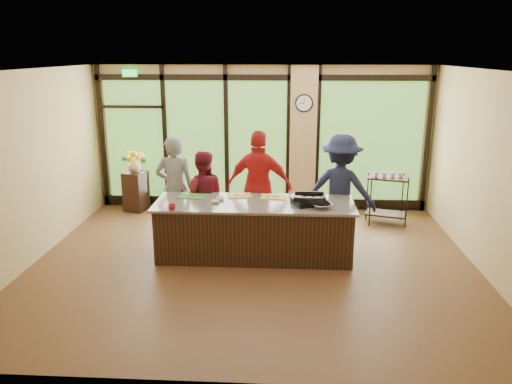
# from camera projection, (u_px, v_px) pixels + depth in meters

# --- Properties ---
(floor) EXTENTS (7.00, 7.00, 0.00)m
(floor) POSITION_uv_depth(u_px,v_px,m) (253.00, 263.00, 7.97)
(floor) COLOR brown
(floor) RESTS_ON ground
(ceiling) EXTENTS (7.00, 7.00, 0.00)m
(ceiling) POSITION_uv_depth(u_px,v_px,m) (253.00, 70.00, 7.15)
(ceiling) COLOR silver
(ceiling) RESTS_ON back_wall
(back_wall) EXTENTS (7.00, 0.00, 7.00)m
(back_wall) POSITION_uv_depth(u_px,v_px,m) (262.00, 138.00, 10.44)
(back_wall) COLOR tan
(back_wall) RESTS_ON floor
(left_wall) EXTENTS (0.00, 6.00, 6.00)m
(left_wall) POSITION_uv_depth(u_px,v_px,m) (29.00, 169.00, 7.75)
(left_wall) COLOR tan
(left_wall) RESTS_ON floor
(right_wall) EXTENTS (0.00, 6.00, 6.00)m
(right_wall) POSITION_uv_depth(u_px,v_px,m) (489.00, 175.00, 7.36)
(right_wall) COLOR tan
(right_wall) RESTS_ON floor
(window_wall) EXTENTS (6.90, 0.12, 3.00)m
(window_wall) POSITION_uv_depth(u_px,v_px,m) (270.00, 144.00, 10.42)
(window_wall) COLOR tan
(window_wall) RESTS_ON floor
(island_base) EXTENTS (3.10, 1.00, 0.88)m
(island_base) POSITION_uv_depth(u_px,v_px,m) (254.00, 230.00, 8.13)
(island_base) COLOR black
(island_base) RESTS_ON floor
(countertop) EXTENTS (3.20, 1.10, 0.04)m
(countertop) POSITION_uv_depth(u_px,v_px,m) (254.00, 204.00, 8.01)
(countertop) COLOR slate
(countertop) RESTS_ON island_base
(wall_clock) EXTENTS (0.36, 0.04, 0.36)m
(wall_clock) POSITION_uv_depth(u_px,v_px,m) (304.00, 103.00, 10.06)
(wall_clock) COLOR black
(wall_clock) RESTS_ON window_wall
(cook_left) EXTENTS (0.70, 0.47, 1.86)m
(cook_left) POSITION_uv_depth(u_px,v_px,m) (175.00, 188.00, 8.80)
(cook_left) COLOR slate
(cook_left) RESTS_ON floor
(cook_midleft) EXTENTS (0.84, 0.68, 1.62)m
(cook_midleft) POSITION_uv_depth(u_px,v_px,m) (203.00, 196.00, 8.73)
(cook_midleft) COLOR maroon
(cook_midleft) RESTS_ON floor
(cook_midright) EXTENTS (1.22, 0.68, 1.96)m
(cook_midright) POSITION_uv_depth(u_px,v_px,m) (259.00, 186.00, 8.74)
(cook_midright) COLOR #B11B1C
(cook_midright) RESTS_ON floor
(cook_right) EXTENTS (1.39, 1.04, 1.91)m
(cook_right) POSITION_uv_depth(u_px,v_px,m) (340.00, 189.00, 8.63)
(cook_right) COLOR #1A1D3A
(cook_right) RESTS_ON floor
(roasting_pan) EXTENTS (0.60, 0.54, 0.09)m
(roasting_pan) POSITION_uv_depth(u_px,v_px,m) (309.00, 202.00, 7.90)
(roasting_pan) COLOR black
(roasting_pan) RESTS_ON countertop
(mixing_bowl) EXTENTS (0.40, 0.40, 0.08)m
(mixing_bowl) POSITION_uv_depth(u_px,v_px,m) (322.00, 206.00, 7.70)
(mixing_bowl) COLOR silver
(mixing_bowl) RESTS_ON countertop
(cutting_board_left) EXTENTS (0.49, 0.40, 0.01)m
(cutting_board_left) POSITION_uv_depth(u_px,v_px,m) (192.00, 196.00, 8.34)
(cutting_board_left) COLOR green
(cutting_board_left) RESTS_ON countertop
(cutting_board_center) EXTENTS (0.45, 0.37, 0.01)m
(cutting_board_center) POSITION_uv_depth(u_px,v_px,m) (240.00, 196.00, 8.36)
(cutting_board_center) COLOR gold
(cutting_board_center) RESTS_ON countertop
(cutting_board_right) EXTENTS (0.44, 0.35, 0.01)m
(cutting_board_right) POSITION_uv_depth(u_px,v_px,m) (273.00, 197.00, 8.28)
(cutting_board_right) COLOR gold
(cutting_board_right) RESTS_ON countertop
(prep_bowl_near) EXTENTS (0.16, 0.16, 0.04)m
(prep_bowl_near) POSITION_uv_depth(u_px,v_px,m) (220.00, 198.00, 8.14)
(prep_bowl_near) COLOR white
(prep_bowl_near) RESTS_ON countertop
(prep_bowl_mid) EXTENTS (0.16, 0.16, 0.04)m
(prep_bowl_mid) POSITION_uv_depth(u_px,v_px,m) (215.00, 202.00, 7.98)
(prep_bowl_mid) COLOR white
(prep_bowl_mid) RESTS_ON countertop
(prep_bowl_far) EXTENTS (0.15, 0.15, 0.03)m
(prep_bowl_far) POSITION_uv_depth(u_px,v_px,m) (276.00, 195.00, 8.37)
(prep_bowl_far) COLOR white
(prep_bowl_far) RESTS_ON countertop
(red_ramekin) EXTENTS (0.14, 0.14, 0.09)m
(red_ramekin) POSITION_uv_depth(u_px,v_px,m) (172.00, 207.00, 7.62)
(red_ramekin) COLOR #AF111F
(red_ramekin) RESTS_ON countertop
(flower_stand) EXTENTS (0.51, 0.51, 0.83)m
(flower_stand) POSITION_uv_depth(u_px,v_px,m) (136.00, 191.00, 10.50)
(flower_stand) COLOR black
(flower_stand) RESTS_ON floor
(flower_vase) EXTENTS (0.30, 0.30, 0.28)m
(flower_vase) POSITION_uv_depth(u_px,v_px,m) (134.00, 166.00, 10.35)
(flower_vase) COLOR #9A8454
(flower_vase) RESTS_ON flower_stand
(bar_cart) EXTENTS (0.84, 0.63, 1.03)m
(bar_cart) POSITION_uv_depth(u_px,v_px,m) (387.00, 193.00, 9.66)
(bar_cart) COLOR black
(bar_cart) RESTS_ON floor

